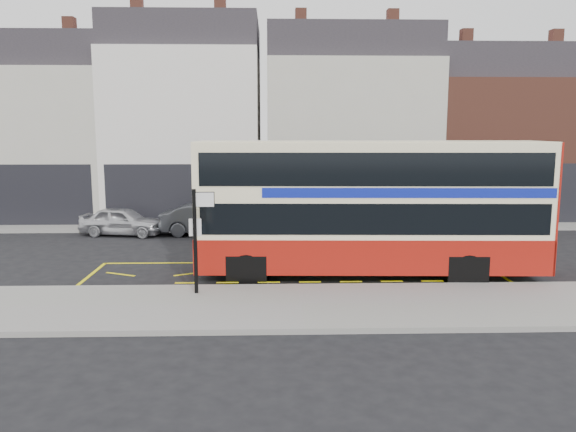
{
  "coord_description": "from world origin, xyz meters",
  "views": [
    {
      "loc": [
        -0.79,
        -17.27,
        4.93
      ],
      "look_at": [
        -0.23,
        2.0,
        1.94
      ],
      "focal_mm": 35.0,
      "sensor_mm": 36.0,
      "label": 1
    }
  ],
  "objects_px": {
    "double_decker_bus": "(371,206)",
    "bus_stop_post": "(197,231)",
    "car_grey": "(211,219)",
    "car_silver": "(123,221)",
    "car_white": "(430,220)",
    "street_tree_right": "(444,152)"
  },
  "relations": [
    {
      "from": "double_decker_bus",
      "to": "car_grey",
      "type": "distance_m",
      "value": 9.99
    },
    {
      "from": "car_silver",
      "to": "car_grey",
      "type": "height_order",
      "value": "car_grey"
    },
    {
      "from": "double_decker_bus",
      "to": "bus_stop_post",
      "type": "distance_m",
      "value": 5.92
    },
    {
      "from": "street_tree_right",
      "to": "bus_stop_post",
      "type": "bearing_deg",
      "value": -132.26
    },
    {
      "from": "double_decker_bus",
      "to": "car_grey",
      "type": "bearing_deg",
      "value": 130.83
    },
    {
      "from": "car_grey",
      "to": "car_silver",
      "type": "bearing_deg",
      "value": 93.26
    },
    {
      "from": "bus_stop_post",
      "to": "car_silver",
      "type": "distance_m",
      "value": 11.22
    },
    {
      "from": "bus_stop_post",
      "to": "car_grey",
      "type": "relative_size",
      "value": 0.68
    },
    {
      "from": "double_decker_bus",
      "to": "bus_stop_post",
      "type": "height_order",
      "value": "double_decker_bus"
    },
    {
      "from": "bus_stop_post",
      "to": "street_tree_right",
      "type": "relative_size",
      "value": 0.55
    },
    {
      "from": "bus_stop_post",
      "to": "car_white",
      "type": "xyz_separation_m",
      "value": [
        9.52,
        9.44,
        -1.25
      ]
    },
    {
      "from": "double_decker_bus",
      "to": "car_grey",
      "type": "relative_size",
      "value": 2.52
    },
    {
      "from": "bus_stop_post",
      "to": "car_grey",
      "type": "xyz_separation_m",
      "value": [
        -0.71,
        9.96,
        -1.24
      ]
    },
    {
      "from": "double_decker_bus",
      "to": "car_grey",
      "type": "xyz_separation_m",
      "value": [
        -6.16,
        7.69,
        -1.64
      ]
    },
    {
      "from": "car_silver",
      "to": "car_grey",
      "type": "xyz_separation_m",
      "value": [
        4.12,
        -0.08,
        0.08
      ]
    },
    {
      "from": "car_silver",
      "to": "car_white",
      "type": "xyz_separation_m",
      "value": [
        14.36,
        -0.6,
        0.07
      ]
    },
    {
      "from": "double_decker_bus",
      "to": "car_white",
      "type": "xyz_separation_m",
      "value": [
        4.07,
        7.17,
        -1.65
      ]
    },
    {
      "from": "double_decker_bus",
      "to": "street_tree_right",
      "type": "height_order",
      "value": "street_tree_right"
    },
    {
      "from": "double_decker_bus",
      "to": "car_grey",
      "type": "height_order",
      "value": "double_decker_bus"
    },
    {
      "from": "car_white",
      "to": "car_silver",
      "type": "bearing_deg",
      "value": 73.31
    },
    {
      "from": "bus_stop_post",
      "to": "double_decker_bus",
      "type": "bearing_deg",
      "value": 21.56
    },
    {
      "from": "car_silver",
      "to": "bus_stop_post",
      "type": "bearing_deg",
      "value": -144.02
    }
  ]
}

